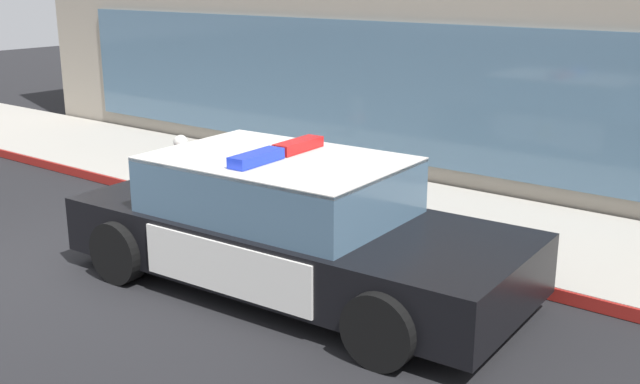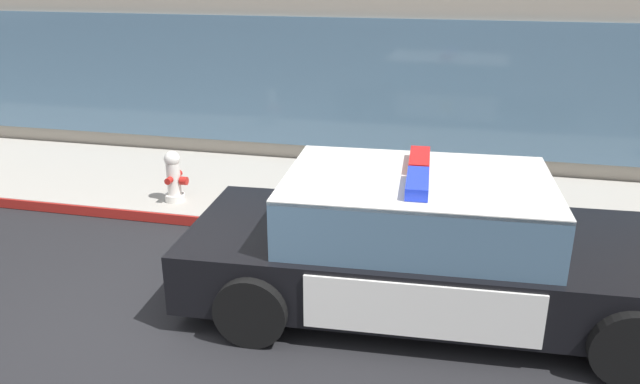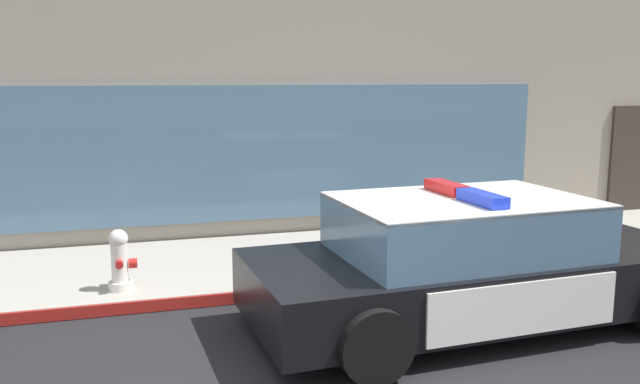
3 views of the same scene
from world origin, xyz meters
TOP-DOWN VIEW (x-y plane):
  - sidewalk at (0.00, 3.82)m, footprint 48.00×2.74m
  - curb_red_paint at (0.00, 2.43)m, footprint 28.80×0.04m
  - storefront_building at (2.13, 9.28)m, footprint 19.52×8.17m
  - police_cruiser at (2.39, 1.12)m, footprint 4.98×2.35m
  - fire_hydrant at (-1.22, 2.90)m, footprint 0.34×0.39m

SIDE VIEW (x-z plane):
  - sidewalk at x=0.00m, z-range 0.00..0.15m
  - curb_red_paint at x=0.00m, z-range 0.01..0.14m
  - fire_hydrant at x=-1.22m, z-range 0.14..0.86m
  - police_cruiser at x=2.39m, z-range -0.07..1.43m
  - storefront_building at x=2.13m, z-range 0.00..7.62m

